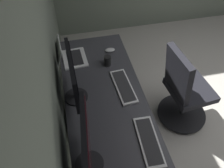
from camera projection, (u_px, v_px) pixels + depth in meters
The scene contains 11 objects.
wall_back at pixel (42, 80), 1.33m from camera, with size 5.27×0.10×2.60m, color slate.
desk at pixel (106, 107), 1.99m from camera, with size 1.89×0.69×0.73m.
drawer_pedestal at pixel (104, 128), 2.21m from camera, with size 0.40×0.51×0.69m.
monitor_primary at pixel (73, 77), 1.79m from camera, with size 0.53×0.20×0.44m.
monitor_secondary at pixel (87, 146), 1.37m from camera, with size 0.53×0.20×0.47m.
laptop_leftmost at pixel (68, 56), 2.27m from camera, with size 0.32×0.32×0.22m.
keyboard_main at pixel (149, 141), 1.68m from camera, with size 0.43×0.16×0.02m.
keyboard_spare at pixel (124, 86), 2.05m from camera, with size 0.43×0.17×0.02m.
mouse_main at pixel (110, 50), 2.39m from camera, with size 0.06×0.10×0.03m, color silver.
coffee_mug at pixel (107, 61), 2.22m from camera, with size 0.11×0.07×0.10m.
office_chair at pixel (184, 92), 2.38m from camera, with size 0.56×0.57×0.97m.
Camera 1 is at (-0.99, 2.07, 2.26)m, focal length 36.46 mm.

